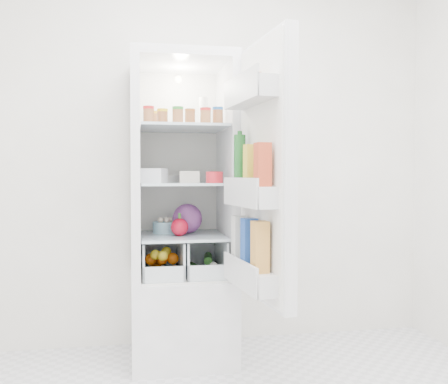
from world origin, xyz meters
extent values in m
cube|color=silver|center=(0.00, 1.50, 1.30)|extent=(3.00, 0.02, 2.60)
cube|color=silver|center=(-0.20, 1.21, 0.25)|extent=(0.60, 0.60, 0.50)
cube|color=silver|center=(-0.20, 1.21, 1.77)|extent=(0.60, 0.60, 0.05)
cube|color=silver|center=(-0.20, 1.49, 1.12)|extent=(0.60, 0.05, 1.25)
cube|color=silver|center=(-0.47, 1.21, 1.12)|extent=(0.05, 0.60, 1.25)
cube|color=silver|center=(0.07, 1.21, 1.12)|extent=(0.05, 0.60, 1.25)
cube|color=white|center=(-0.20, 1.46, 1.12)|extent=(0.50, 0.01, 1.25)
sphere|color=white|center=(-0.20, 1.42, 1.71)|extent=(0.05, 0.05, 0.05)
cube|color=silver|center=(-0.20, 1.19, 0.74)|extent=(0.49, 0.53, 0.01)
cube|color=silver|center=(-0.20, 1.19, 1.05)|extent=(0.49, 0.53, 0.02)
cube|color=silver|center=(-0.20, 1.19, 1.38)|extent=(0.49, 0.53, 0.02)
cylinder|color=#B21919|center=(-0.40, 1.05, 1.43)|extent=(0.06, 0.06, 0.08)
cylinder|color=gold|center=(-0.32, 1.10, 1.43)|extent=(0.06, 0.06, 0.08)
cylinder|color=#267226|center=(-0.24, 1.02, 1.43)|extent=(0.06, 0.06, 0.08)
cylinder|color=brown|center=(-0.16, 1.12, 1.43)|extent=(0.06, 0.06, 0.08)
cylinder|color=#B21919|center=(-0.08, 1.05, 1.43)|extent=(0.06, 0.06, 0.08)
cylinder|color=#194C8C|center=(0.00, 1.10, 1.43)|extent=(0.06, 0.06, 0.08)
cylinder|color=#BF8C19|center=(-0.36, 1.28, 1.43)|extent=(0.06, 0.06, 0.08)
cylinder|color=white|center=(-0.06, 1.27, 1.48)|extent=(0.06, 0.06, 0.19)
cube|color=silver|center=(-0.37, 1.12, 1.10)|extent=(0.17, 0.17, 0.08)
cube|color=white|center=(-0.15, 1.18, 1.09)|extent=(0.13, 0.13, 0.07)
cylinder|color=red|center=(-0.04, 1.00, 1.09)|extent=(0.11, 0.11, 0.06)
cube|color=silver|center=(-0.23, 1.30, 1.08)|extent=(0.21, 0.18, 0.04)
sphere|color=#4D1C53|center=(-0.16, 1.24, 0.84)|extent=(0.18, 0.18, 0.18)
sphere|color=#BA0B23|center=(-0.22, 1.12, 0.80)|extent=(0.10, 0.10, 0.10)
cylinder|color=#98CFE3|center=(-0.30, 1.28, 0.78)|extent=(0.15, 0.15, 0.07)
sphere|color=orange|center=(-0.39, 1.06, 0.55)|extent=(0.07, 0.07, 0.07)
sphere|color=orange|center=(-0.32, 1.06, 0.55)|extent=(0.07, 0.07, 0.07)
sphere|color=orange|center=(-0.26, 1.06, 0.55)|extent=(0.07, 0.07, 0.07)
sphere|color=orange|center=(-0.39, 1.19, 0.61)|extent=(0.07, 0.07, 0.07)
sphere|color=orange|center=(-0.32, 1.19, 0.61)|extent=(0.07, 0.07, 0.07)
sphere|color=orange|center=(-0.26, 1.19, 0.61)|extent=(0.07, 0.07, 0.07)
sphere|color=orange|center=(-0.35, 1.31, 0.55)|extent=(0.07, 0.07, 0.07)
sphere|color=yellow|center=(-0.36, 1.12, 0.64)|extent=(0.06, 0.06, 0.06)
sphere|color=yellow|center=(-0.29, 1.24, 0.64)|extent=(0.06, 0.06, 0.06)
sphere|color=yellow|center=(-0.32, 1.08, 0.64)|extent=(0.06, 0.06, 0.06)
cylinder|color=#1D541C|center=(-0.12, 1.19, 0.54)|extent=(0.09, 0.21, 0.05)
cylinder|color=#1D541C|center=(-0.04, 1.24, 0.59)|extent=(0.08, 0.21, 0.05)
sphere|color=white|center=(-0.08, 1.06, 0.54)|extent=(0.05, 0.05, 0.05)
sphere|color=white|center=(-0.03, 1.08, 0.57)|extent=(0.05, 0.05, 0.05)
cube|color=silver|center=(0.16, 0.61, 1.12)|extent=(0.12, 0.60, 1.30)
cube|color=white|center=(0.13, 0.61, 1.12)|extent=(0.07, 0.56, 1.26)
cube|color=silver|center=(0.08, 0.61, 1.50)|extent=(0.16, 0.51, 0.10)
cube|color=silver|center=(0.08, 0.61, 1.00)|extent=(0.16, 0.51, 0.10)
cube|color=silver|center=(0.08, 0.61, 0.60)|extent=(0.16, 0.51, 0.10)
sphere|color=#905941|center=(0.08, 0.49, 1.56)|extent=(0.05, 0.05, 0.05)
sphere|color=#905941|center=(0.08, 0.57, 1.56)|extent=(0.05, 0.05, 0.05)
sphere|color=#905941|center=(0.07, 0.65, 1.56)|extent=(0.05, 0.05, 0.05)
cylinder|color=#17531E|center=(0.06, 0.75, 1.18)|extent=(0.06, 0.06, 0.26)
cube|color=gold|center=(0.07, 0.58, 1.15)|extent=(0.07, 0.07, 0.20)
cube|color=#C13F22|center=(0.09, 0.43, 1.15)|extent=(0.07, 0.07, 0.20)
cube|color=silver|center=(0.06, 0.75, 0.77)|extent=(0.08, 0.08, 0.24)
cube|color=#224CAA|center=(0.07, 0.61, 0.77)|extent=(0.08, 0.08, 0.24)
cube|color=gold|center=(0.09, 0.46, 0.77)|extent=(0.08, 0.08, 0.24)
camera|label=1|loc=(-0.49, -1.77, 1.10)|focal=40.00mm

